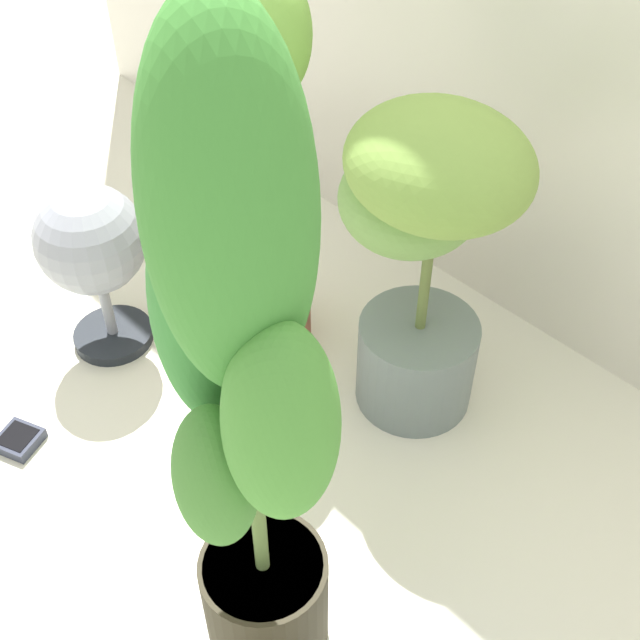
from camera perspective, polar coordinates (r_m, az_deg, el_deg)
The scene contains 6 objects.
ground_plane at distance 1.64m, azimuth -6.99°, elevation -12.66°, with size 8.00×8.00×0.00m, color silver.
potted_plant_front_right at distance 1.00m, azimuth -5.37°, elevation -5.41°, with size 0.34×0.27×1.11m.
potted_plant_back_left at distance 1.62m, azimuth -4.52°, elevation 12.37°, with size 0.31×0.25×0.87m.
potted_plant_back_center at distance 1.53m, azimuth 7.20°, elevation 5.78°, with size 0.43×0.37×0.69m.
hygrometer_box at distance 1.81m, azimuth -20.08°, elevation -7.79°, with size 0.10×0.10×0.03m.
floor_fan at distance 1.80m, azimuth -15.48°, elevation 4.93°, with size 0.32×0.32×0.41m.
Camera 1 is at (0.78, -0.48, 1.36)m, focal length 46.32 mm.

